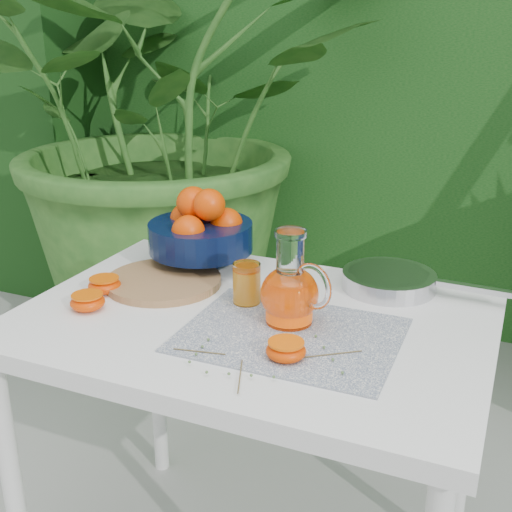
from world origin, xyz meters
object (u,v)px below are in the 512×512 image
at_px(fruit_bowl, 201,230).
at_px(saute_pan, 390,280).
at_px(cutting_board, 164,281).
at_px(white_table, 252,349).
at_px(juice_pitcher, 290,292).

distance_m(fruit_bowl, saute_pan, 0.49).
bearing_deg(cutting_board, saute_pan, 20.67).
relative_size(cutting_board, saute_pan, 0.71).
bearing_deg(white_table, cutting_board, 164.36).
relative_size(white_table, juice_pitcher, 4.97).
distance_m(cutting_board, fruit_bowl, 0.18).
bearing_deg(cutting_board, white_table, -15.64).
xyz_separation_m(fruit_bowl, saute_pan, (0.48, 0.04, -0.07)).
relative_size(fruit_bowl, saute_pan, 0.69).
bearing_deg(saute_pan, fruit_bowl, -175.45).
distance_m(white_table, cutting_board, 0.29).
relative_size(cutting_board, juice_pitcher, 1.38).
distance_m(white_table, saute_pan, 0.37).
bearing_deg(fruit_bowl, cutting_board, -99.21).
distance_m(cutting_board, saute_pan, 0.54).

